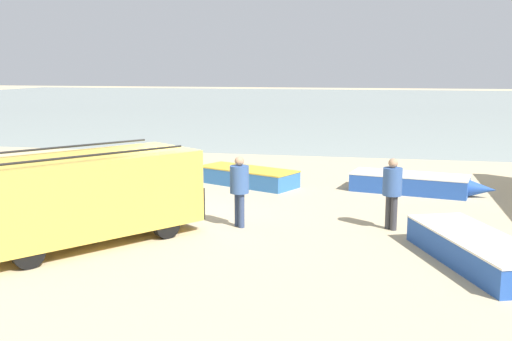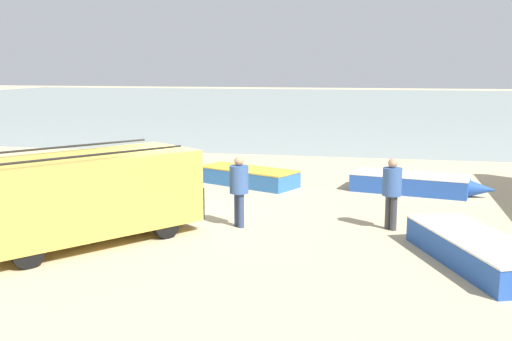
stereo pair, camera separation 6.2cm
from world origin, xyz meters
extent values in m
plane|color=tan|center=(0.00, 0.00, 0.00)|extent=(200.00, 200.00, 0.00)
cube|color=#99A89E|center=(0.00, 52.00, 0.00)|extent=(120.00, 80.00, 0.01)
cube|color=gold|center=(-1.44, -2.31, 1.13)|extent=(4.79, 5.42, 1.71)
cube|color=black|center=(0.14, -0.19, 0.66)|extent=(1.60, 1.23, 0.77)
cube|color=#1E232D|center=(0.10, -0.26, 1.64)|extent=(1.51, 1.15, 0.55)
cylinder|color=black|center=(-1.21, -0.47, 0.32)|extent=(0.56, 0.65, 0.64)
cylinder|color=black|center=(0.26, -1.57, 0.32)|extent=(0.56, 0.65, 0.64)
cylinder|color=black|center=(-1.67, -4.15, 0.32)|extent=(0.56, 0.65, 0.64)
cylinder|color=black|center=(-2.10, -1.82, 2.11)|extent=(2.59, 3.44, 0.05)
cylinder|color=black|center=(-0.79, -2.80, 2.11)|extent=(2.59, 3.44, 0.05)
cube|color=#ADA89E|center=(-4.38, 5.52, 0.26)|extent=(1.32, 3.34, 0.52)
cone|color=#ADA89E|center=(-4.32, 3.51, 0.26)|extent=(0.52, 0.74, 0.50)
cube|color=#B22D23|center=(-4.38, 5.52, 0.46)|extent=(1.13, 0.23, 0.05)
cube|color=#B22D23|center=(-4.38, 5.52, 0.54)|extent=(1.33, 3.37, 0.04)
cube|color=#234CA3|center=(7.06, -2.04, 0.27)|extent=(2.64, 3.97, 0.54)
cube|color=silver|center=(7.06, -2.04, 0.48)|extent=(1.20, 0.64, 0.05)
cube|color=silver|center=(7.06, -2.04, 0.56)|extent=(2.67, 4.01, 0.04)
cube|color=#2D66AD|center=(0.70, 5.04, 0.26)|extent=(3.63, 2.59, 0.52)
cone|color=#2D66AD|center=(-1.19, 5.90, 0.26)|extent=(0.88, 0.76, 0.50)
cube|color=gold|center=(0.70, 5.04, 0.46)|extent=(0.68, 1.18, 0.05)
cube|color=gold|center=(0.70, 5.04, 0.54)|extent=(3.67, 2.61, 0.04)
cube|color=#234CA3|center=(6.00, 4.96, 0.27)|extent=(3.78, 2.05, 0.54)
cone|color=#234CA3|center=(8.14, 4.51, 0.27)|extent=(0.88, 0.67, 0.52)
cube|color=silver|center=(6.00, 4.96, 0.48)|extent=(0.45, 1.26, 0.05)
cube|color=silver|center=(6.00, 4.96, 0.56)|extent=(3.82, 2.07, 0.04)
cylinder|color=navy|center=(1.76, -0.32, 0.43)|extent=(0.16, 0.16, 0.86)
cylinder|color=navy|center=(1.63, -0.19, 0.43)|extent=(0.16, 0.16, 0.86)
cylinder|color=#335189|center=(1.69, -0.26, 1.20)|extent=(0.47, 0.47, 0.68)
sphere|color=tan|center=(1.69, -0.26, 1.66)|extent=(0.23, 0.23, 0.23)
cylinder|color=#38383D|center=(5.32, 0.35, 0.43)|extent=(0.16, 0.16, 0.86)
cylinder|color=#38383D|center=(5.45, 0.22, 0.43)|extent=(0.16, 0.16, 0.86)
cylinder|color=#335189|center=(5.39, 0.28, 1.19)|extent=(0.46, 0.46, 0.68)
sphere|color=tan|center=(5.39, 0.28, 1.65)|extent=(0.23, 0.23, 0.23)
camera|label=1|loc=(5.10, -14.33, 3.94)|focal=42.00mm
camera|label=2|loc=(5.16, -14.32, 3.94)|focal=42.00mm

